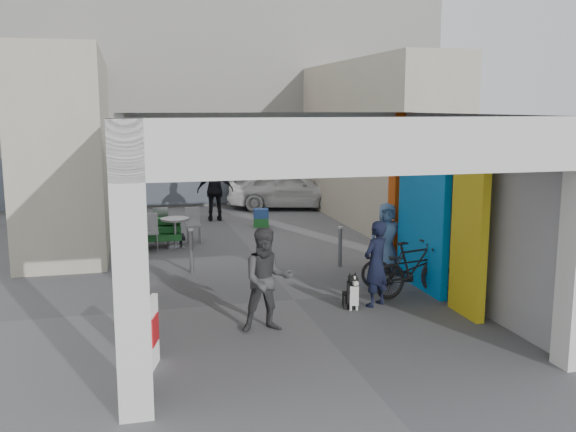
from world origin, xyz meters
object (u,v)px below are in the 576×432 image
object	(u,v)px
produce_stand	(163,236)
bicycle_rear	(413,268)
cafe_set	(170,233)
man_with_dog	(376,264)
bicycle_front	(407,268)
border_collie	(352,294)
man_crates	(215,190)
man_back_turned	(267,280)
man_elderly	(387,238)
white_van	(289,188)

from	to	relation	value
produce_stand	bicycle_rear	size ratio (longest dim) A/B	0.62
cafe_set	man_with_dog	bearing A→B (deg)	-61.68
cafe_set	bicycle_front	world-z (taller)	bicycle_front
border_collie	man_crates	size ratio (longest dim) A/B	0.35
bicycle_rear	man_back_turned	bearing A→B (deg)	96.05
man_elderly	man_crates	world-z (taller)	man_crates
produce_stand	man_crates	distance (m)	4.03
man_with_dog	man_elderly	world-z (taller)	man_with_dog
bicycle_front	bicycle_rear	size ratio (longest dim) A/B	1.00
man_crates	white_van	size ratio (longest dim) A/B	0.45
man_back_turned	man_crates	distance (m)	10.42
border_collie	white_van	size ratio (longest dim) A/B	0.16
man_back_turned	cafe_set	bearing A→B (deg)	99.99
man_back_turned	white_van	bearing A→B (deg)	75.16
border_collie	bicycle_rear	distance (m)	1.53
cafe_set	man_back_turned	world-z (taller)	man_back_turned
border_collie	man_with_dog	bearing A→B (deg)	18.49
man_with_dog	man_crates	world-z (taller)	man_crates
produce_stand	man_back_turned	size ratio (longest dim) A/B	0.65
cafe_set	man_with_dog	world-z (taller)	man_with_dog
cafe_set	border_collie	world-z (taller)	cafe_set
cafe_set	bicycle_rear	xyz separation A→B (m)	(4.26, -5.72, 0.21)
cafe_set	white_van	xyz separation A→B (m)	(4.58, 5.30, 0.41)
man_with_dog	border_collie	bearing A→B (deg)	-26.72
produce_stand	border_collie	world-z (taller)	produce_stand
border_collie	white_van	world-z (taller)	white_van
cafe_set	man_crates	size ratio (longest dim) A/B	0.79
man_back_turned	bicycle_rear	xyz separation A→B (m)	(3.16, 1.24, -0.31)
produce_stand	man_with_dog	xyz separation A→B (m)	(3.50, -6.10, 0.50)
produce_stand	white_van	bearing A→B (deg)	41.94
man_crates	white_van	xyz separation A→B (m)	(2.89, 1.85, -0.24)
man_back_turned	man_crates	size ratio (longest dim) A/B	0.87
cafe_set	produce_stand	xyz separation A→B (m)	(-0.19, -0.05, -0.04)
cafe_set	man_crates	xyz separation A→B (m)	(1.69, 3.45, 0.65)
produce_stand	bicycle_rear	xyz separation A→B (m)	(4.45, -5.67, 0.25)
man_elderly	border_collie	bearing A→B (deg)	-113.86
bicycle_front	white_van	bearing A→B (deg)	26.88
cafe_set	bicycle_front	distance (m)	6.92
cafe_set	white_van	size ratio (longest dim) A/B	0.36
bicycle_front	cafe_set	bearing A→B (deg)	66.59
border_collie	bicycle_rear	bearing A→B (deg)	31.67
bicycle_rear	bicycle_front	bearing A→B (deg)	-15.36
man_crates	man_with_dog	bearing A→B (deg)	103.69
border_collie	man_crates	xyz separation A→B (m)	(-1.15, 9.64, 0.71)
man_back_turned	bicycle_front	distance (m)	3.53
border_collie	man_with_dog	xyz separation A→B (m)	(0.48, 0.04, 0.52)
man_crates	border_collie	bearing A→B (deg)	100.87
border_collie	bicycle_rear	size ratio (longest dim) A/B	0.37
man_with_dog	man_elderly	xyz separation A→B (m)	(1.15, 2.24, -0.02)
man_back_turned	man_crates	world-z (taller)	man_crates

